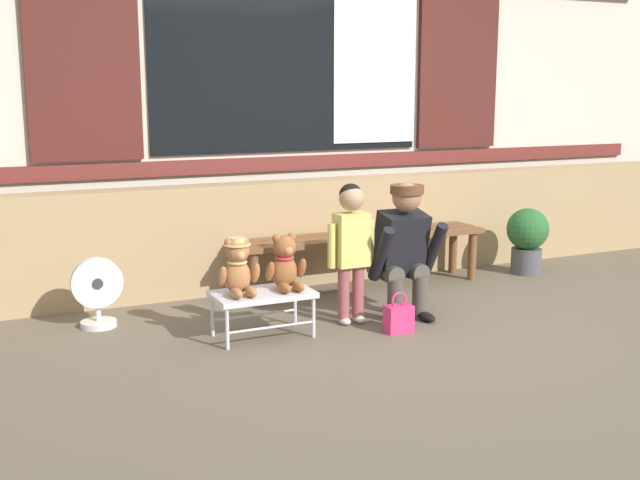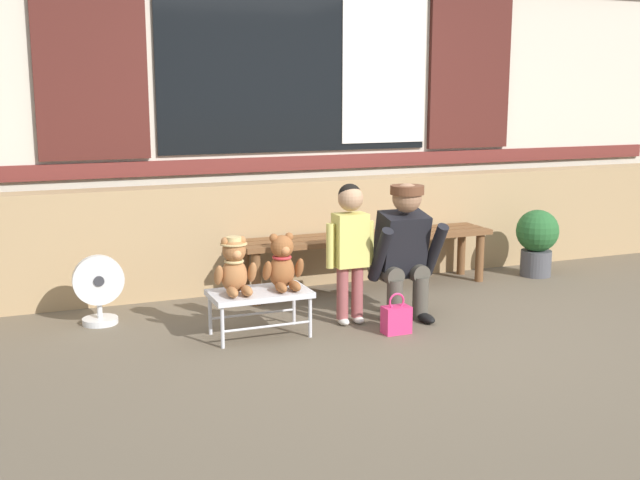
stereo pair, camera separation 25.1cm
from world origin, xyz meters
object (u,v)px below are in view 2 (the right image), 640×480
object	(u,v)px
child_standing	(350,238)
adult_crouching	(404,250)
small_display_bench	(260,296)
floor_fan	(99,290)
teddy_bear_plain	(283,264)
teddy_bear_with_hat	(235,267)
potted_plant	(537,239)
wooden_bench_long	(367,243)
handbag_on_ground	(396,319)

from	to	relation	value
child_standing	adult_crouching	distance (m)	0.42
small_display_bench	floor_fan	xyz separation A→B (m)	(-0.93, 0.65, -0.03)
teddy_bear_plain	teddy_bear_with_hat	bearing A→B (deg)	179.87
small_display_bench	teddy_bear_plain	size ratio (longest dim) A/B	1.76
floor_fan	potted_plant	bearing A→B (deg)	0.65
teddy_bear_plain	floor_fan	bearing A→B (deg)	149.03
wooden_bench_long	potted_plant	distance (m)	1.54
small_display_bench	potted_plant	world-z (taller)	potted_plant
teddy_bear_plain	handbag_on_ground	bearing A→B (deg)	-22.74
teddy_bear_with_hat	potted_plant	world-z (taller)	teddy_bear_with_hat
wooden_bench_long	teddy_bear_with_hat	bearing A→B (deg)	-147.52
adult_crouching	floor_fan	world-z (taller)	adult_crouching
handbag_on_ground	child_standing	bearing A→B (deg)	120.94
teddy_bear_plain	handbag_on_ground	size ratio (longest dim) A/B	1.34
teddy_bear_plain	potted_plant	distance (m)	2.64
teddy_bear_plain	potted_plant	size ratio (longest dim) A/B	0.64
floor_fan	child_standing	bearing A→B (deg)	-21.45
small_display_bench	handbag_on_ground	world-z (taller)	small_display_bench
small_display_bench	child_standing	bearing A→B (deg)	2.91
teddy_bear_with_hat	adult_crouching	bearing A→B (deg)	0.74
teddy_bear_plain	handbag_on_ground	xyz separation A→B (m)	(0.68, -0.29, -0.37)
child_standing	floor_fan	distance (m)	1.73
child_standing	adult_crouching	xyz separation A→B (m)	(0.40, -0.02, -0.11)
teddy_bear_plain	wooden_bench_long	bearing A→B (deg)	39.98
handbag_on_ground	small_display_bench	bearing A→B (deg)	161.33
teddy_bear_with_hat	wooden_bench_long	bearing A→B (deg)	32.48
adult_crouching	handbag_on_ground	size ratio (longest dim) A/B	3.49
wooden_bench_long	adult_crouching	size ratio (longest dim) A/B	2.21
teddy_bear_plain	handbag_on_ground	world-z (taller)	teddy_bear_plain
small_display_bench	child_standing	xyz separation A→B (m)	(0.65, 0.03, 0.33)
small_display_bench	adult_crouching	distance (m)	1.08
handbag_on_ground	teddy_bear_plain	bearing A→B (deg)	157.26
small_display_bench	handbag_on_ground	distance (m)	0.91
teddy_bear_with_hat	handbag_on_ground	distance (m)	1.11
teddy_bear_with_hat	potted_plant	size ratio (longest dim) A/B	0.64
child_standing	teddy_bear_plain	bearing A→B (deg)	-176.31
small_display_bench	adult_crouching	bearing A→B (deg)	0.97
potted_plant	floor_fan	size ratio (longest dim) A/B	1.19
teddy_bear_plain	handbag_on_ground	distance (m)	0.83
handbag_on_ground	potted_plant	xyz separation A→B (m)	(1.86, 0.98, 0.23)
wooden_bench_long	small_display_bench	distance (m)	1.45
teddy_bear_plain	child_standing	distance (m)	0.51
small_display_bench	floor_fan	size ratio (longest dim) A/B	1.33
teddy_bear_plain	adult_crouching	bearing A→B (deg)	1.05
teddy_bear_plain	child_standing	world-z (taller)	child_standing
adult_crouching	potted_plant	bearing A→B (deg)	22.36
teddy_bear_with_hat	teddy_bear_plain	world-z (taller)	same
floor_fan	teddy_bear_with_hat	bearing A→B (deg)	-40.35
wooden_bench_long	teddy_bear_with_hat	world-z (taller)	teddy_bear_with_hat
child_standing	handbag_on_ground	world-z (taller)	child_standing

